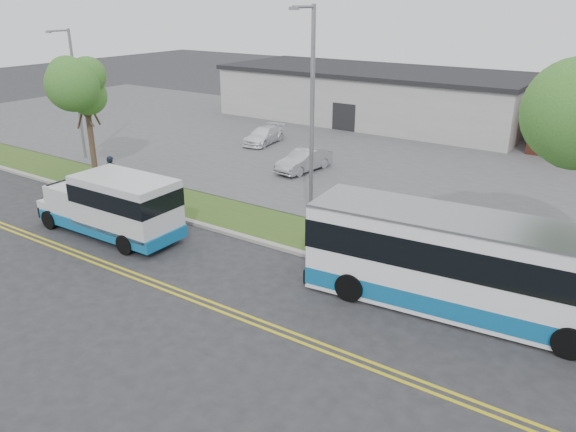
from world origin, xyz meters
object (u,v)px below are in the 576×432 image
Objects in this scene: shuttle_bus at (115,204)px; streetlight_far at (75,90)px; pedestrian at (112,174)px; tree_west at (85,89)px; transit_bus at (485,269)px; parked_car_a at (304,160)px; streetlight_near at (311,119)px; parked_car_b at (264,135)px.

streetlight_far is at bearing 147.94° from shuttle_bus.
shuttle_bus is 6.05m from pedestrian.
transit_bus is (23.00, -2.60, -3.48)m from tree_west.
shuttle_bus is 1.86× the size of parked_car_a.
streetlight_far is 14.23m from shuttle_bus.
transit_bus is at bearing 154.64° from pedestrian.
streetlight_far is at bearing 171.95° from streetlight_near.
streetlight_near is 17.60m from parked_car_b.
parked_car_b is at bearing 52.84° from streetlight_far.
tree_west is 15.01m from streetlight_near.
parked_car_b is (3.35, 11.92, -4.44)m from tree_west.
streetlight_near reaches higher than shuttle_bus.
transit_bus is 24.44m from parked_car_b.
pedestrian is at bearing -98.60° from parked_car_b.
tree_west is at bearing -133.45° from parked_car_a.
tree_west is at bearing -113.34° from parked_car_b.
streetlight_near is at bearing -48.70° from parked_car_a.
streetlight_near is 9.02m from transit_bus.
streetlight_far reaches higher than pedestrian.
parked_car_a is at bearing 22.39° from streetlight_far.
streetlight_near is at bearing 159.81° from transit_bus.
shuttle_bus is (11.90, -7.20, -2.98)m from streetlight_far.
pedestrian is (7.13, -3.52, -3.38)m from streetlight_far.
transit_bus is at bearing -6.45° from tree_west.
streetlight_near is at bearing -8.05° from streetlight_far.
streetlight_near is 2.36× the size of parked_car_b.
pedestrian is at bearing -117.70° from parked_car_a.
streetlight_far is (-4.00, 2.22, -0.65)m from tree_west.
tree_west is 1.75× the size of parked_car_a.
streetlight_far is at bearing 151.02° from tree_west.
parked_car_a is (-13.57, 10.34, -0.90)m from transit_bus.
tree_west is 13.15m from parked_car_b.
tree_west is 0.86× the size of streetlight_far.
streetlight_near is 1.19× the size of streetlight_far.
pedestrian is (-4.77, 3.69, -0.40)m from shuttle_bus.
parked_car_a is (-5.58, 8.22, -4.48)m from streetlight_near.
parked_car_b is at bearing 133.24° from streetlight_near.
tree_west reaches higher than transit_bus.
streetlight_far is 12.75m from parked_car_b.
transit_bus is 2.96× the size of parked_car_b.
shuttle_bus is at bearing -31.19° from streetlight_far.
pedestrian is (3.13, -1.30, -4.03)m from tree_west.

